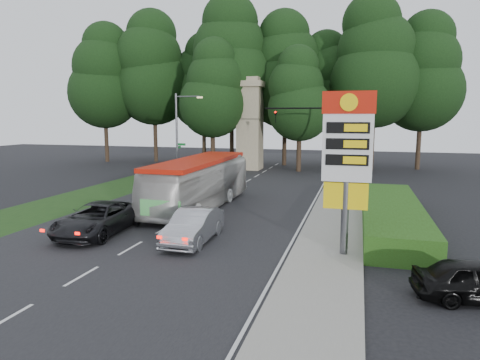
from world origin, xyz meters
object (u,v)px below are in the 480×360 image
(gas_station_pylon, at_px, (347,151))
(monument, at_px, (250,123))
(streetlight_signs, at_px, (179,131))
(suv_charcoal, at_px, (98,219))
(transit_bus, at_px, (199,184))
(sedan_silver, at_px, (193,226))
(parked_car_black, at_px, (479,281))
(traffic_signal_mast, at_px, (315,129))

(gas_station_pylon, relative_size, monument, 0.68)
(streetlight_signs, xyz_separation_m, suv_charcoal, (4.19, -19.76, -3.66))
(transit_bus, relative_size, suv_charcoal, 2.05)
(sedan_silver, relative_size, parked_car_black, 1.17)
(traffic_signal_mast, relative_size, sedan_silver, 1.53)
(gas_station_pylon, distance_m, transit_bus, 12.21)
(parked_car_black, bearing_deg, transit_bus, 41.84)
(monument, bearing_deg, parked_car_black, -63.74)
(gas_station_pylon, distance_m, monument, 30.17)
(monument, distance_m, transit_bus, 21.02)
(traffic_signal_mast, xyz_separation_m, sedan_silver, (-3.35, -21.77, -3.90))
(streetlight_signs, bearing_deg, transit_bus, -61.46)
(transit_bus, bearing_deg, traffic_signal_mast, 71.69)
(gas_station_pylon, relative_size, parked_car_black, 1.71)
(monument, distance_m, suv_charcoal, 28.10)
(gas_station_pylon, bearing_deg, sedan_silver, 178.03)
(monument, bearing_deg, streetlight_signs, -121.97)
(gas_station_pylon, xyz_separation_m, parked_car_black, (4.30, -3.42, -3.76))
(streetlight_signs, distance_m, monument, 9.44)
(traffic_signal_mast, relative_size, streetlight_signs, 0.90)
(streetlight_signs, height_order, suv_charcoal, streetlight_signs)
(transit_bus, distance_m, suv_charcoal, 7.65)
(monument, xyz_separation_m, transit_bus, (1.89, -20.64, -3.51))
(gas_station_pylon, distance_m, parked_car_black, 6.66)
(suv_charcoal, bearing_deg, sedan_silver, -2.76)
(streetlight_signs, height_order, transit_bus, streetlight_signs)
(traffic_signal_mast, bearing_deg, gas_station_pylon, -80.91)
(suv_charcoal, bearing_deg, parked_car_black, -15.27)
(streetlight_signs, relative_size, monument, 0.80)
(gas_station_pylon, distance_m, suv_charcoal, 12.55)
(monument, bearing_deg, suv_charcoal, -91.65)
(sedan_silver, bearing_deg, monument, 97.43)
(streetlight_signs, relative_size, parked_car_black, 1.99)
(gas_station_pylon, height_order, traffic_signal_mast, traffic_signal_mast)
(gas_station_pylon, bearing_deg, transit_bus, 141.64)
(monument, bearing_deg, transit_bus, -84.77)
(transit_bus, distance_m, parked_car_black, 17.39)
(streetlight_signs, distance_m, sedan_silver, 22.17)
(traffic_signal_mast, relative_size, monument, 0.72)
(traffic_signal_mast, xyz_separation_m, transit_bus, (-5.79, -14.63, -3.08))
(traffic_signal_mast, distance_m, sedan_silver, 22.37)
(gas_station_pylon, bearing_deg, traffic_signal_mast, 99.09)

